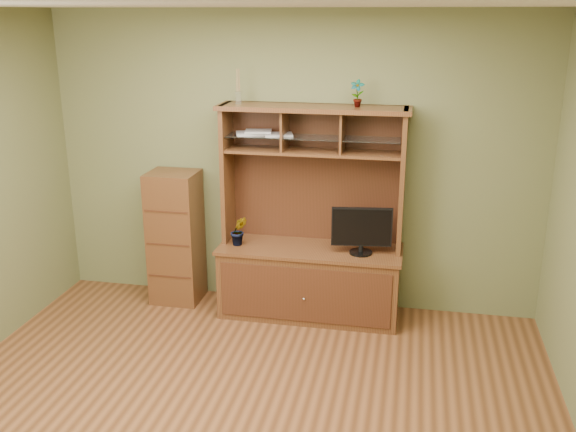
# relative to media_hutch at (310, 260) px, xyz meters

# --- Properties ---
(room) EXTENTS (4.54, 4.04, 2.74)m
(room) POSITION_rel_media_hutch_xyz_m (-0.22, -1.73, 0.83)
(room) COLOR #532E17
(room) RESTS_ON ground
(media_hutch) EXTENTS (1.66, 0.61, 1.90)m
(media_hutch) POSITION_rel_media_hutch_xyz_m (0.00, 0.00, 0.00)
(media_hutch) COLOR #4A2415
(media_hutch) RESTS_ON room
(monitor) EXTENTS (0.52, 0.20, 0.41)m
(monitor) POSITION_rel_media_hutch_xyz_m (0.46, -0.08, 0.35)
(monitor) COLOR black
(monitor) RESTS_ON media_hutch
(orchid_plant) EXTENTS (0.18, 0.16, 0.27)m
(orchid_plant) POSITION_rel_media_hutch_xyz_m (-0.64, -0.08, 0.26)
(orchid_plant) COLOR #30511B
(orchid_plant) RESTS_ON media_hutch
(top_plant) EXTENTS (0.13, 0.10, 0.23)m
(top_plant) POSITION_rel_media_hutch_xyz_m (0.37, 0.08, 1.49)
(top_plant) COLOR #2F6F27
(top_plant) RESTS_ON media_hutch
(reed_diffuser) EXTENTS (0.06, 0.06, 0.30)m
(reed_diffuser) POSITION_rel_media_hutch_xyz_m (-0.66, 0.08, 1.49)
(reed_diffuser) COLOR silver
(reed_diffuser) RESTS_ON media_hutch
(magazines) EXTENTS (0.54, 0.26, 0.04)m
(magazines) POSITION_rel_media_hutch_xyz_m (-0.45, 0.08, 1.13)
(magazines) COLOR silver
(magazines) RESTS_ON media_hutch
(side_cabinet) EXTENTS (0.45, 0.41, 1.26)m
(side_cabinet) POSITION_rel_media_hutch_xyz_m (-1.30, 0.05, 0.11)
(side_cabinet) COLOR #4A2415
(side_cabinet) RESTS_ON room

